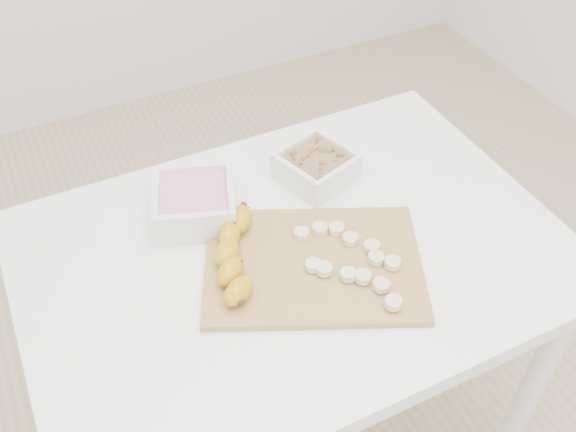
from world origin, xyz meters
name	(u,v)px	position (x,y,z in m)	size (l,w,h in m)	color
table	(295,282)	(0.00, 0.00, 0.65)	(1.00, 0.70, 0.75)	white
bowl_yogurt	(195,203)	(-0.13, 0.16, 0.79)	(0.20, 0.20, 0.07)	white
bowl_granola	(316,166)	(0.13, 0.16, 0.78)	(0.17, 0.17, 0.06)	white
cutting_board	(313,264)	(0.01, -0.05, 0.76)	(0.39, 0.28, 0.01)	#B18748
banana	(235,255)	(-0.12, 0.00, 0.78)	(0.06, 0.23, 0.04)	#BB8B0C
banana_slices	(351,259)	(0.07, -0.08, 0.77)	(0.16, 0.24, 0.02)	beige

